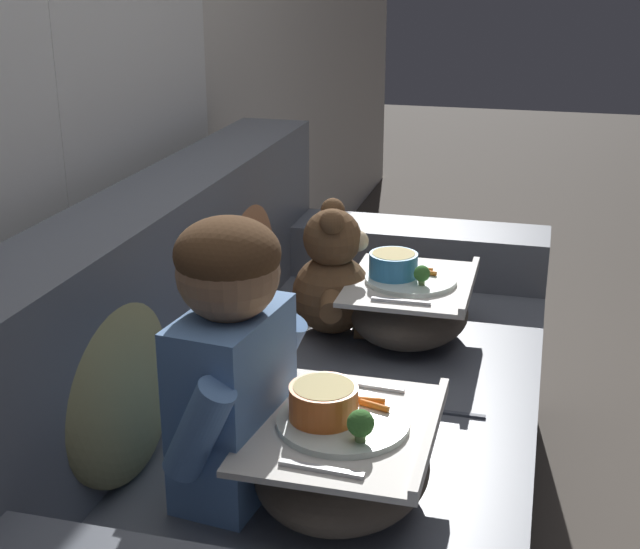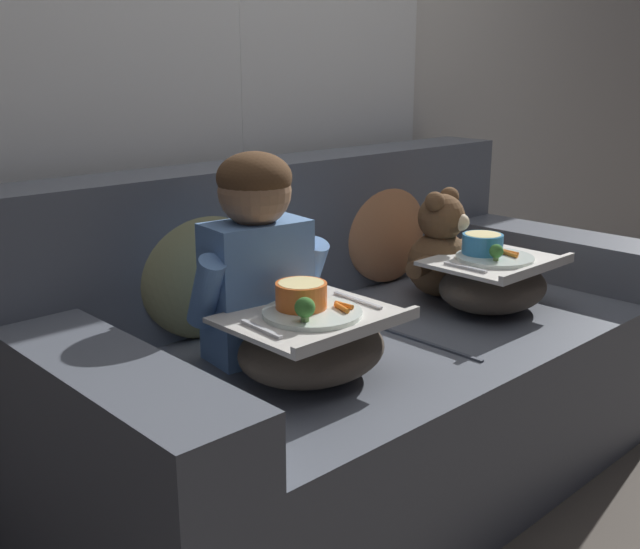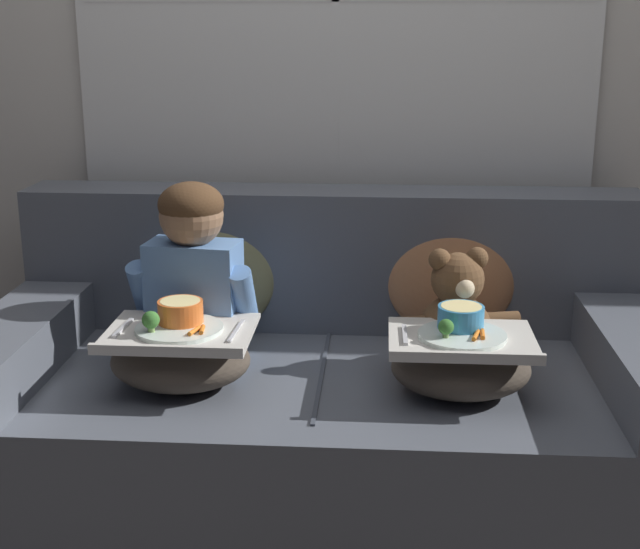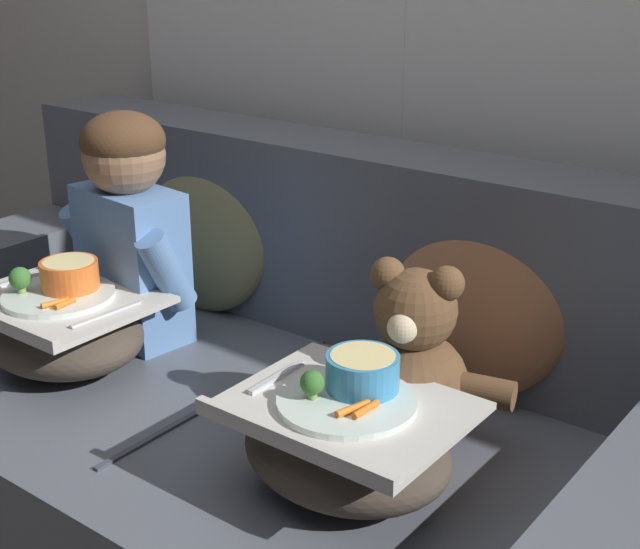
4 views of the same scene
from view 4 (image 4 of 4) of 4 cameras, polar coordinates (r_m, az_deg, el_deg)
name	(u,v)px [view 4 (image 4 of 4)]	position (r m, az deg, el deg)	size (l,w,h in m)	color
couch	(264,436)	(1.98, -3.61, -10.29)	(1.95, 0.99, 0.92)	#565B66
throw_pillow_behind_child	(208,225)	(2.24, -7.16, 3.16)	(0.43, 0.21, 0.45)	#898456
throw_pillow_behind_teddy	(480,295)	(1.81, 10.21, -1.30)	(0.41, 0.20, 0.43)	#B2754C
child_figure	(128,217)	(2.05, -12.16, 3.63)	(0.38, 0.20, 0.53)	#5B84BC
teddy_bear	(412,366)	(1.63, 5.93, -5.88)	(0.38, 0.27, 0.35)	brown
lap_tray_child	(62,328)	(2.00, -16.16, -3.28)	(0.40, 0.33, 0.23)	#473D33
lap_tray_teddy	(347,441)	(1.52, 1.72, -10.58)	(0.39, 0.31, 0.23)	#473D33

